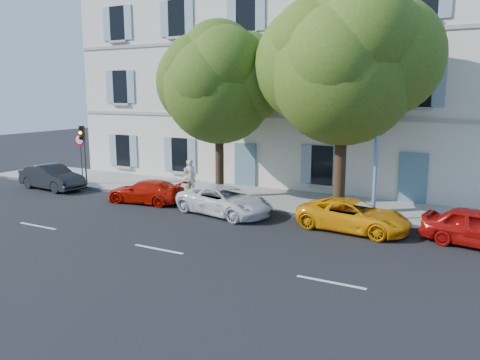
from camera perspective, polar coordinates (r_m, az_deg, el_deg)
The scene contains 15 objects.
ground at distance 19.41m, azimuth -2.61°, elevation -5.04°, with size 90.00×90.00×0.00m, color black.
sidewalk at distance 23.21m, azimuth 2.98°, elevation -2.25°, with size 36.00×4.50×0.15m, color #A09E96.
kerb at distance 21.32m, azimuth 0.51°, elevation -3.38°, with size 36.00×0.16×0.16m, color #9E998E.
building at distance 27.97m, azimuth 8.21°, elevation 12.06°, with size 28.00×7.00×12.00m, color beige.
car_dark_sedan at distance 27.63m, azimuth -21.97°, elevation 0.33°, with size 1.43×4.11×1.35m, color black.
car_red_coupe at distance 22.93m, azimuth -11.40°, elevation -1.37°, with size 1.57×3.85×1.12m, color #BB1205.
car_white_coupe at distance 20.31m, azimuth -1.90°, elevation -2.53°, with size 2.04×4.43×1.23m, color white.
car_yellow_supercar at distance 18.48m, azimuth 13.66°, elevation -4.23°, with size 1.97×4.28×1.19m, color #FFA40A.
tree_left at distance 22.64m, azimuth -2.58°, elevation 11.08°, with size 5.29×5.29×8.20m.
tree_right at distance 19.81m, azimuth 12.52°, elevation 12.74°, with size 5.97×5.97×9.21m.
traffic_light at distance 27.33m, azimuth -18.60°, elevation 4.38°, with size 0.29×0.37×3.30m.
road_sign at distance 27.64m, azimuth -18.88°, elevation 3.71°, with size 0.65×0.14×2.84m.
street_lamp at distance 18.91m, azimuth 16.45°, elevation 8.18°, with size 0.29×1.66×7.80m.
pedestrian_a at distance 24.39m, azimuth -6.08°, elevation 0.51°, with size 0.61×0.40×1.67m, color silver.
pedestrian_b at distance 24.58m, azimuth -6.17°, elevation 0.57°, with size 0.81×0.63×1.66m, color tan.
Camera 1 is at (9.54, -16.08, 5.21)m, focal length 35.00 mm.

